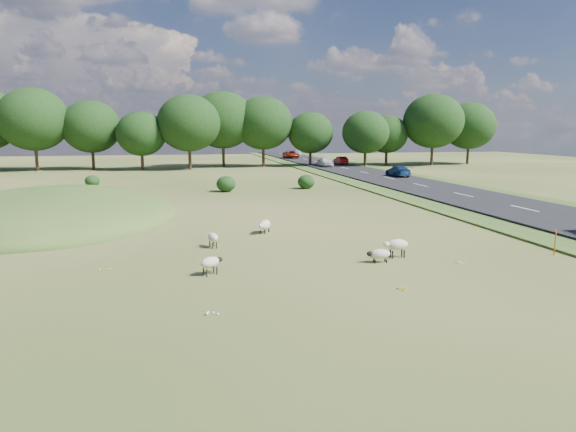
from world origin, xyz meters
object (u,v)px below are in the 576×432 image
at_px(car_4, 325,162).
at_px(sheep_2, 264,225).
at_px(car_0, 291,154).
at_px(car_1, 341,160).
at_px(marker_post, 555,242).
at_px(sheep_3, 211,262).
at_px(sheep_4, 213,237).
at_px(car_5, 398,171).
at_px(sheep_0, 380,254).
at_px(car_2, 296,152).
at_px(sheep_1, 397,245).

bearing_deg(car_4, sheep_2, -110.16).
xyz_separation_m(car_0, car_1, (3.80, -20.13, -0.09)).
distance_m(marker_post, sheep_3, 15.79).
bearing_deg(marker_post, sheep_2, 147.26).
height_order(car_1, car_4, car_4).
bearing_deg(sheep_2, sheep_4, -14.27).
bearing_deg(sheep_2, car_5, 175.55).
relative_size(marker_post, car_5, 0.28).
xyz_separation_m(sheep_0, car_2, (17.34, 90.36, 0.47)).
xyz_separation_m(sheep_1, sheep_4, (-8.01, 3.81, -0.08)).
height_order(car_0, car_2, car_0).
distance_m(sheep_3, car_0, 82.03).
bearing_deg(sheep_4, sheep_2, -57.12).
relative_size(sheep_1, car_5, 0.27).
bearing_deg(car_4, car_5, -78.09).
bearing_deg(car_0, marker_post, -93.66).
xyz_separation_m(sheep_1, car_1, (16.24, 58.13, 0.30)).
distance_m(car_4, car_5, 18.41).
relative_size(sheep_3, car_2, 0.25).
bearing_deg(car_2, sheep_3, 74.79).
relative_size(sheep_0, car_0, 0.20).
relative_size(sheep_4, car_1, 0.27).
bearing_deg(car_4, marker_post, -95.25).
xyz_separation_m(car_2, car_5, (0.00, -53.58, 0.02)).
xyz_separation_m(sheep_0, sheep_3, (-7.33, -0.38, 0.13)).
bearing_deg(car_4, sheep_0, -103.88).
bearing_deg(sheep_0, sheep_3, 8.36).
bearing_deg(sheep_4, car_4, -33.56).
bearing_deg(car_4, sheep_1, -102.94).
distance_m(sheep_2, car_1, 55.51).
xyz_separation_m(sheep_4, car_2, (24.25, 85.87, 0.34)).
relative_size(marker_post, sheep_4, 1.13).
height_order(sheep_0, sheep_1, sheep_1).
relative_size(marker_post, car_2, 0.29).
xyz_separation_m(sheep_0, car_0, (13.54, 78.95, 0.60)).
bearing_deg(sheep_0, car_5, -109.86).
bearing_deg(sheep_3, car_4, 37.35).
bearing_deg(sheep_3, sheep_0, -28.96).
xyz_separation_m(sheep_2, car_0, (17.36, 71.45, 0.52)).
bearing_deg(car_5, sheep_1, 65.78).
bearing_deg(car_5, sheep_2, 54.14).
bearing_deg(car_5, car_0, -84.85).
height_order(sheep_2, car_0, car_0).
relative_size(sheep_2, sheep_3, 1.26).
xyz_separation_m(marker_post, car_5, (8.88, 37.18, 0.28)).
height_order(marker_post, sheep_2, marker_post).
xyz_separation_m(marker_post, sheep_0, (-8.46, 0.40, -0.22)).
relative_size(marker_post, sheep_0, 1.12).
bearing_deg(car_0, sheep_2, -103.66).
distance_m(sheep_4, car_1, 59.49).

